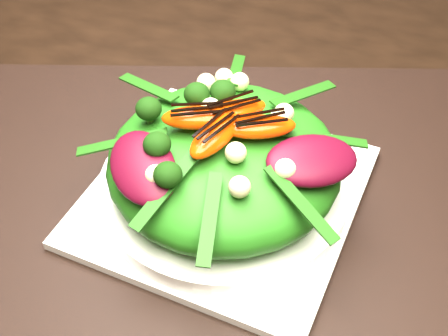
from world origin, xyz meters
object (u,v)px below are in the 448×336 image
(dining_table, at_px, (270,199))
(plate_base, at_px, (224,195))
(lettuce_mound, at_px, (224,161))
(orange_segment, at_px, (230,114))
(placemat, at_px, (224,200))
(salad_bowl, at_px, (224,186))

(dining_table, distance_m, plate_base, 0.06)
(lettuce_mound, height_order, orange_segment, orange_segment)
(placemat, height_order, salad_bowl, salad_bowl)
(placemat, xyz_separation_m, lettuce_mound, (0.00, 0.00, 0.05))
(orange_segment, bearing_deg, salad_bowl, -91.60)
(dining_table, height_order, lettuce_mound, dining_table)
(dining_table, bearing_deg, placemat, -136.15)
(dining_table, distance_m, orange_segment, 0.13)
(plate_base, height_order, salad_bowl, salad_bowl)
(placemat, xyz_separation_m, plate_base, (0.00, 0.00, 0.01))
(dining_table, height_order, placemat, dining_table)
(salad_bowl, relative_size, orange_segment, 3.78)
(orange_segment, bearing_deg, dining_table, 30.21)
(salad_bowl, bearing_deg, orange_segment, 88.40)
(placemat, bearing_deg, salad_bowl, 0.00)
(dining_table, bearing_deg, salad_bowl, -136.15)
(salad_bowl, distance_m, lettuce_mound, 0.03)
(placemat, relative_size, salad_bowl, 2.42)
(plate_base, height_order, lettuce_mound, lettuce_mound)
(dining_table, xyz_separation_m, placemat, (-0.04, -0.04, 0.02))
(plate_base, bearing_deg, dining_table, 43.85)
(lettuce_mound, xyz_separation_m, orange_segment, (0.00, 0.01, 0.04))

